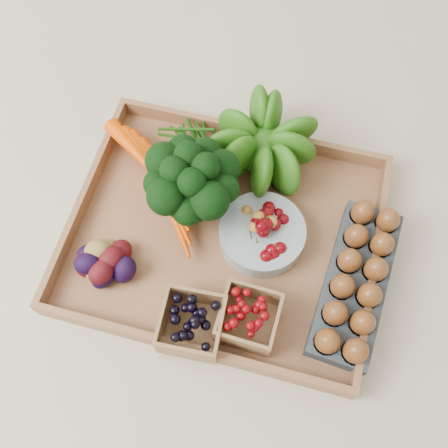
% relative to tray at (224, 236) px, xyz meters
% --- Properties ---
extents(ground, '(4.00, 4.00, 0.00)m').
position_rel_tray_xyz_m(ground, '(0.00, 0.00, -0.01)').
color(ground, beige).
rests_on(ground, ground).
extents(tray, '(0.55, 0.45, 0.01)m').
position_rel_tray_xyz_m(tray, '(0.00, 0.00, 0.00)').
color(tray, '#96633E').
rests_on(tray, ground).
extents(carrots, '(0.21, 0.15, 0.05)m').
position_rel_tray_xyz_m(carrots, '(-0.13, 0.06, 0.03)').
color(carrots, '#F14800').
rests_on(carrots, tray).
extents(lettuce, '(0.14, 0.14, 0.14)m').
position_rel_tray_xyz_m(lettuce, '(0.03, 0.17, 0.08)').
color(lettuce, '#1C460B').
rests_on(lettuce, tray).
extents(broccoli, '(0.17, 0.17, 0.13)m').
position_rel_tray_xyz_m(broccoli, '(-0.06, 0.03, 0.07)').
color(broccoli, black).
rests_on(broccoli, tray).
extents(cherry_bowl, '(0.15, 0.15, 0.04)m').
position_rel_tray_xyz_m(cherry_bowl, '(0.07, 0.01, 0.03)').
color(cherry_bowl, '#8C9EA5').
rests_on(cherry_bowl, tray).
extents(egg_carton, '(0.13, 0.30, 0.03)m').
position_rel_tray_xyz_m(egg_carton, '(0.25, -0.04, 0.02)').
color(egg_carton, '#363D45').
rests_on(egg_carton, tray).
extents(potatoes, '(0.13, 0.13, 0.07)m').
position_rel_tray_xyz_m(potatoes, '(-0.19, -0.12, 0.04)').
color(potatoes, '#400A0E').
rests_on(potatoes, tray).
extents(punnet_blackberry, '(0.11, 0.11, 0.07)m').
position_rel_tray_xyz_m(punnet_blackberry, '(-0.01, -0.18, 0.04)').
color(punnet_blackberry, black).
rests_on(punnet_blackberry, tray).
extents(punnet_raspberry, '(0.10, 0.10, 0.07)m').
position_rel_tray_xyz_m(punnet_raspberry, '(0.08, -0.15, 0.04)').
color(punnet_raspberry, '#660408').
rests_on(punnet_raspberry, tray).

